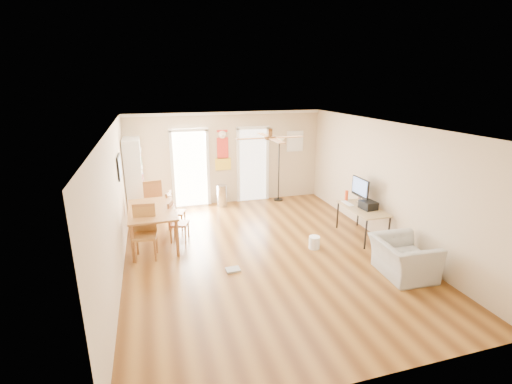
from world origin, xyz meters
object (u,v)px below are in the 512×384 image
object	(u,v)px
dining_chair_right_b	(179,221)
computer_desk	(362,222)
trash_can	(222,196)
bookshelf	(134,178)
dining_chair_right_a	(176,210)
wastebasket_a	(314,242)
dining_chair_near	(145,233)
printer	(368,205)
armchair	(403,258)
dining_table	(153,227)
dining_chair_far	(152,200)
torchiere_lamp	(279,170)

from	to	relation	value
dining_chair_right_b	computer_desk	distance (m)	4.09
trash_can	computer_desk	distance (m)	3.97
bookshelf	computer_desk	size ratio (longest dim) A/B	1.59
dining_chair_right_a	wastebasket_a	size ratio (longest dim) A/B	3.37
dining_chair_right_b	wastebasket_a	distance (m)	2.97
dining_chair_near	printer	world-z (taller)	dining_chair_near
bookshelf	armchair	size ratio (longest dim) A/B	1.95
dining_chair_right_b	printer	xyz separation A→B (m)	(4.05, -1.02, 0.32)
dining_table	armchair	xyz separation A→B (m)	(4.30, -2.65, -0.06)
dining_chair_far	trash_can	size ratio (longest dim) A/B	1.75
dining_table	bookshelf	bearing A→B (deg)	101.10
dining_chair_right_a	printer	size ratio (longest dim) A/B	2.62
wastebasket_a	armchair	size ratio (longest dim) A/B	0.26
dining_chair_far	trash_can	world-z (taller)	dining_chair_far
dining_table	wastebasket_a	bearing A→B (deg)	-20.12
printer	armchair	distance (m)	1.73
dining_chair_right_b	trash_can	distance (m)	2.45
bookshelf	trash_can	xyz separation A→B (m)	(2.28, 0.14, -0.71)
torchiere_lamp	wastebasket_a	bearing A→B (deg)	-96.56
trash_can	torchiere_lamp	size ratio (longest dim) A/B	0.33
computer_desk	torchiere_lamp	bearing A→B (deg)	106.73
dining_chair_far	dining_chair_right_b	bearing A→B (deg)	101.56
dining_chair_right_a	dining_chair_near	distance (m)	1.58
dining_table	armchair	size ratio (longest dim) A/B	1.55
dining_chair_right_b	torchiere_lamp	distance (m)	3.74
dining_table	wastebasket_a	world-z (taller)	dining_table
dining_chair_far	armchair	distance (m)	5.95
dining_table	computer_desk	bearing A→B (deg)	-11.48
printer	wastebasket_a	xyz separation A→B (m)	(-1.36, -0.19, -0.64)
computer_desk	dining_chair_near	bearing A→B (deg)	176.47
wastebasket_a	dining_chair_right_a	bearing A→B (deg)	143.98
dining_chair_right_b	wastebasket_a	size ratio (longest dim) A/B	3.41
dining_chair_right_b	printer	size ratio (longest dim) A/B	2.65
bookshelf	torchiere_lamp	bearing A→B (deg)	8.85
dining_table	trash_can	world-z (taller)	dining_table
dining_chair_far	dining_table	bearing A→B (deg)	80.90
dining_chair_near	wastebasket_a	world-z (taller)	dining_chair_near
trash_can	torchiere_lamp	bearing A→B (deg)	1.74
dining_table	dining_chair_far	world-z (taller)	dining_chair_far
dining_chair_right_b	wastebasket_a	bearing A→B (deg)	-95.81
bookshelf	dining_chair_near	bearing A→B (deg)	-79.26
trash_can	bookshelf	bearing A→B (deg)	-176.52
dining_table	trash_can	distance (m)	2.81
dining_chair_right_a	wastebasket_a	bearing A→B (deg)	-107.46
dining_chair_right_b	torchiere_lamp	size ratio (longest dim) A/B	0.49
dining_table	trash_can	size ratio (longest dim) A/B	2.62
dining_chair_far	trash_can	xyz separation A→B (m)	(1.89, 0.57, -0.23)
computer_desk	wastebasket_a	bearing A→B (deg)	-168.29
dining_chair_near	wastebasket_a	xyz separation A→B (m)	(3.41, -0.56, -0.40)
bookshelf	torchiere_lamp	size ratio (longest dim) A/B	1.09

